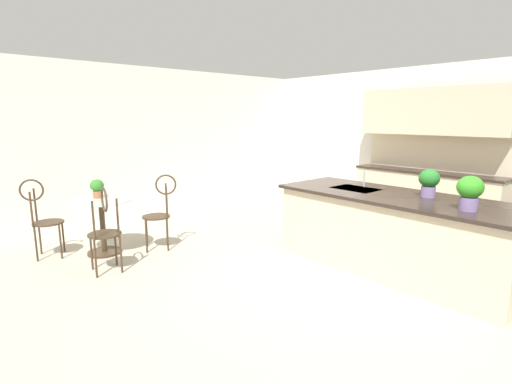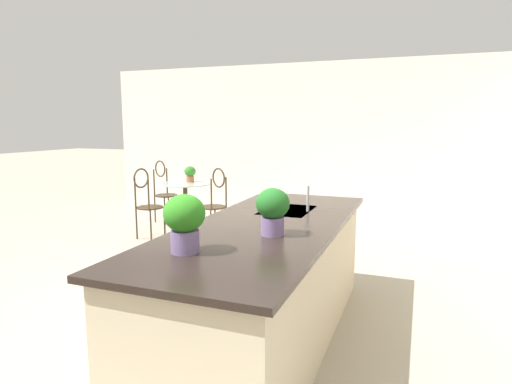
{
  "view_description": "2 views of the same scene",
  "coord_description": "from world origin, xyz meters",
  "px_view_note": "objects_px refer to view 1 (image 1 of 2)",
  "views": [
    {
      "loc": [
        2.5,
        -3.28,
        1.81
      ],
      "look_at": [
        -0.97,
        -0.19,
        0.9
      ],
      "focal_mm": 27.08,
      "sensor_mm": 36.0,
      "label": 1
    },
    {
      "loc": [
        3.26,
        1.9,
        1.65
      ],
      "look_at": [
        -1.63,
        0.03,
        0.83
      ],
      "focal_mm": 30.38,
      "sensor_mm": 36.0,
      "label": 2
    }
  ],
  "objects_px": {
    "chair_toward_desk": "(160,208)",
    "potted_plant_on_table": "(97,187)",
    "chair_near_window": "(42,215)",
    "chair_by_island": "(105,226)",
    "bistro_table": "(102,221)",
    "potted_plant_counter_far": "(470,191)",
    "potted_plant_counter_near": "(429,181)"
  },
  "relations": [
    {
      "from": "chair_by_island",
      "to": "potted_plant_counter_near",
      "type": "xyz_separation_m",
      "value": [
        2.47,
        2.74,
        0.53
      ]
    },
    {
      "from": "chair_near_window",
      "to": "chair_by_island",
      "type": "height_order",
      "value": "same"
    },
    {
      "from": "chair_by_island",
      "to": "potted_plant_counter_near",
      "type": "bearing_deg",
      "value": 47.92
    },
    {
      "from": "chair_by_island",
      "to": "potted_plant_on_table",
      "type": "xyz_separation_m",
      "value": [
        -0.84,
        0.23,
        0.31
      ]
    },
    {
      "from": "bistro_table",
      "to": "chair_by_island",
      "type": "height_order",
      "value": "chair_by_island"
    },
    {
      "from": "chair_by_island",
      "to": "chair_toward_desk",
      "type": "bearing_deg",
      "value": 112.6
    },
    {
      "from": "chair_near_window",
      "to": "potted_plant_counter_far",
      "type": "relative_size",
      "value": 3.07
    },
    {
      "from": "potted_plant_counter_near",
      "to": "potted_plant_counter_far",
      "type": "xyz_separation_m",
      "value": [
        0.55,
        -0.34,
        0.01
      ]
    },
    {
      "from": "chair_near_window",
      "to": "chair_by_island",
      "type": "relative_size",
      "value": 1.0
    },
    {
      "from": "bistro_table",
      "to": "potted_plant_counter_near",
      "type": "bearing_deg",
      "value": 38.42
    },
    {
      "from": "chair_by_island",
      "to": "chair_toward_desk",
      "type": "relative_size",
      "value": 1.0
    },
    {
      "from": "chair_toward_desk",
      "to": "potted_plant_on_table",
      "type": "bearing_deg",
      "value": -125.11
    },
    {
      "from": "chair_near_window",
      "to": "chair_by_island",
      "type": "xyz_separation_m",
      "value": [
        1.07,
        0.4,
        0.0
      ]
    },
    {
      "from": "bistro_table",
      "to": "potted_plant_counter_far",
      "type": "bearing_deg",
      "value": 30.27
    },
    {
      "from": "chair_toward_desk",
      "to": "potted_plant_counter_far",
      "type": "height_order",
      "value": "potted_plant_counter_far"
    },
    {
      "from": "potted_plant_counter_near",
      "to": "chair_by_island",
      "type": "bearing_deg",
      "value": -132.08
    },
    {
      "from": "chair_near_window",
      "to": "potted_plant_counter_near",
      "type": "height_order",
      "value": "potted_plant_counter_near"
    },
    {
      "from": "bistro_table",
      "to": "potted_plant_counter_near",
      "type": "relative_size",
      "value": 2.53
    },
    {
      "from": "potted_plant_counter_far",
      "to": "bistro_table",
      "type": "bearing_deg",
      "value": -149.73
    },
    {
      "from": "bistro_table",
      "to": "chair_toward_desk",
      "type": "xyz_separation_m",
      "value": [
        0.33,
        0.68,
        0.13
      ]
    },
    {
      "from": "chair_near_window",
      "to": "potted_plant_counter_near",
      "type": "xyz_separation_m",
      "value": [
        3.54,
        3.14,
        0.53
      ]
    },
    {
      "from": "chair_by_island",
      "to": "potted_plant_counter_far",
      "type": "bearing_deg",
      "value": 38.38
    },
    {
      "from": "bistro_table",
      "to": "potted_plant_counter_near",
      "type": "xyz_separation_m",
      "value": [
        3.17,
        2.52,
        0.65
      ]
    },
    {
      "from": "potted_plant_on_table",
      "to": "potted_plant_counter_far",
      "type": "height_order",
      "value": "potted_plant_counter_far"
    },
    {
      "from": "potted_plant_on_table",
      "to": "potted_plant_counter_far",
      "type": "bearing_deg",
      "value": 29.2
    },
    {
      "from": "potted_plant_counter_far",
      "to": "potted_plant_counter_near",
      "type": "bearing_deg",
      "value": 147.97
    },
    {
      "from": "chair_near_window",
      "to": "chair_by_island",
      "type": "distance_m",
      "value": 1.14
    },
    {
      "from": "potted_plant_on_table",
      "to": "potted_plant_counter_far",
      "type": "relative_size",
      "value": 0.74
    },
    {
      "from": "bistro_table",
      "to": "chair_by_island",
      "type": "relative_size",
      "value": 0.77
    },
    {
      "from": "chair_near_window",
      "to": "potted_plant_counter_far",
      "type": "xyz_separation_m",
      "value": [
        4.09,
        2.8,
        0.54
      ]
    },
    {
      "from": "chair_near_window",
      "to": "potted_plant_counter_near",
      "type": "relative_size",
      "value": 3.29
    },
    {
      "from": "bistro_table",
      "to": "potted_plant_counter_near",
      "type": "distance_m",
      "value": 4.1
    }
  ]
}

